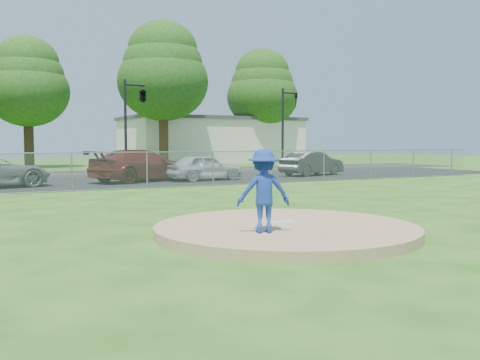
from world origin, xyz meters
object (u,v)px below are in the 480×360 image
Objects in this scene: commercial_building at (211,140)px; tree_far_right at (262,88)px; tree_center at (27,81)px; parked_car_charcoal at (312,164)px; parked_car_pearl at (204,167)px; pitcher at (264,191)px; parked_car_darkred at (141,165)px; traffic_signal_right at (286,121)px; tree_right at (163,71)px; traffic_signal_center at (141,97)px.

commercial_building is 7.00m from tree_far_right.
parked_car_charcoal is at bearing -54.08° from tree_center.
tree_center is at bearing 11.64° from parked_car_pearl.
pitcher is (0.12, -34.58, -5.49)m from tree_center.
parked_car_charcoal is (12.98, 16.49, -0.29)m from pitcher.
parked_car_pearl is at bearing -115.69° from commercial_building.
commercial_building is 3.08× the size of parked_car_darkred.
tree_center is at bearing 141.78° from traffic_signal_right.
tree_right is 17.81m from parked_car_charcoal.
parked_car_darkred is at bearing -80.51° from tree_center.
pitcher is at bearing -113.63° from commercial_building.
commercial_building is 1.41× the size of tree_right.
parked_car_darkred is at bearing -122.40° from commercial_building.
traffic_signal_center is at bearing 2.49° from parked_car_pearl.
parked_car_pearl is at bearing -81.55° from traffic_signal_center.
parked_car_charcoal is (10.09, -0.06, -0.09)m from parked_car_darkred.
tree_center is (-17.00, -4.00, 4.31)m from commercial_building.
traffic_signal_center is (-12.03, -16.00, 2.45)m from commercial_building.
parked_car_darkred is (3.02, -18.03, -5.69)m from tree_center.
tree_far_right is 2.79× the size of parked_car_pearl.
tree_right is at bearing -45.36° from parked_car_darkred.
parked_car_darkred is (-6.98, -16.03, -6.87)m from tree_right.
traffic_signal_right is at bearing -113.91° from tree_far_right.
tree_right reaches higher than pitcher.
tree_right is 18.79m from parked_car_darkred.
tree_far_right is at bearing 66.09° from traffic_signal_right.
tree_center is 2.38× the size of parked_car_charcoal.
parked_car_pearl is (1.02, -6.89, -3.95)m from traffic_signal_center.
tree_center is at bearing 112.49° from traffic_signal_center.
commercial_building is 4.26× the size of parked_car_pearl.
tree_right is at bearing -11.31° from tree_center.
traffic_signal_right is at bearing 0.00° from traffic_signal_center.
parked_car_charcoal is at bearing -112.46° from tree_far_right.
traffic_signal_right is 6.98m from parked_car_charcoal.
tree_center reaches higher than traffic_signal_center.
traffic_signal_center is 7.41m from parked_car_darkred.
pitcher is 20.99m from parked_car_charcoal.
tree_center is 10.27m from tree_right.
parked_car_pearl is at bearing -127.04° from tree_far_right.
tree_right is at bearing -139.40° from commercial_building.
tree_right is at bearing -88.22° from pitcher.
parked_car_charcoal is (-3.89, -22.09, -1.47)m from commercial_building.
tree_far_right is 6.88× the size of pitcher.
parked_car_darkred is (2.89, 16.55, -0.20)m from pitcher.
commercial_building is 16.14m from traffic_signal_right.
pitcher reaches higher than parked_car_darkred.
tree_center is 19.64m from traffic_signal_right.
traffic_signal_center reaches higher than parked_car_pearl.
tree_right is (10.00, -2.00, 1.18)m from tree_center.
traffic_signal_right is 1.46× the size of parked_car_pearl.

